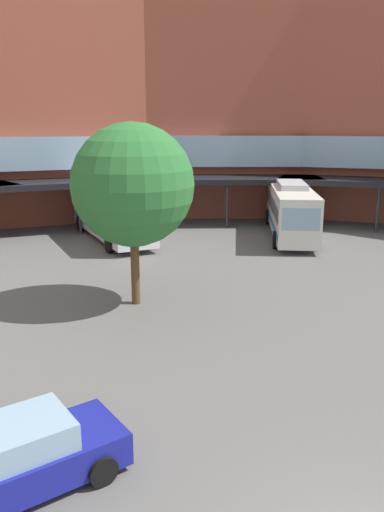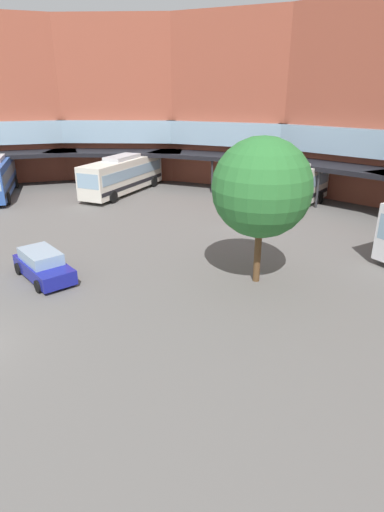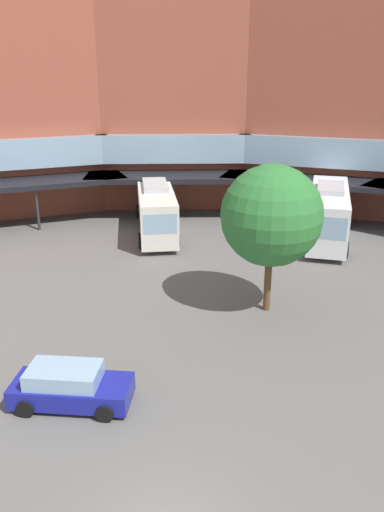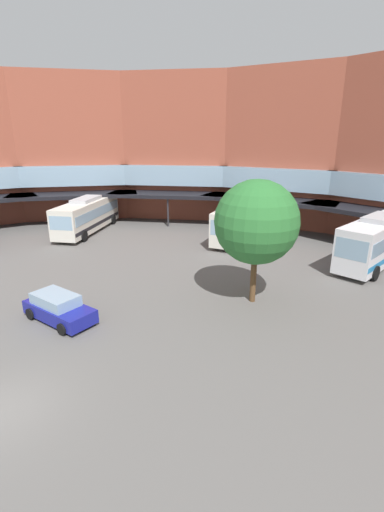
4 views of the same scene
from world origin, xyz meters
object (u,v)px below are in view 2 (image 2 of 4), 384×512
Objects in this scene: bus_0 at (289,188)px; parked_car at (43,265)px; bus_4 at (123,174)px; plaza_tree at (262,188)px.

bus_0 is 2.53× the size of parked_car.
plaza_tree reaches higher than bus_4.
plaza_tree is (7.09, 9.02, 4.30)m from parked_car.
parked_car is at bearing -128.18° from plaza_tree.
bus_4 is 20.14m from parked_car.
plaza_tree is at bearing 50.70° from bus_4.
bus_4 reaches higher than parked_car.
bus_4 is at bearing 170.07° from plaza_tree.
bus_0 is 16.18m from bus_4.
bus_0 is at bearing 125.10° from plaza_tree.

